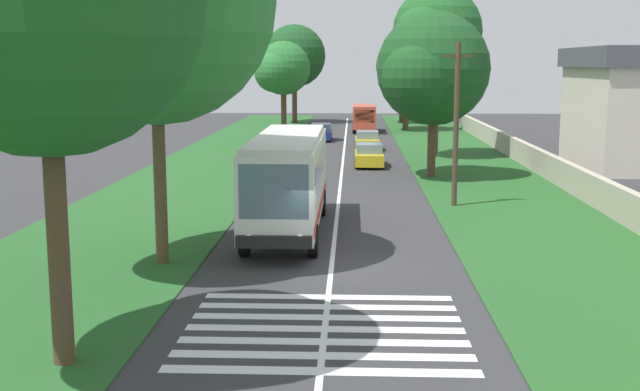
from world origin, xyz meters
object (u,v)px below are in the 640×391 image
roadside_tree_right_2 (401,67)px  roadside_tree_right_3 (405,67)px  trailing_car_2 (321,133)px  roadside_tree_left_2 (39,4)px  roadside_tree_left_3 (143,9)px  roadside_tree_right_0 (434,34)px  utility_pole (456,122)px  trailing_car_1 (367,141)px  trailing_minibus_0 (364,116)px  roadside_tree_left_1 (293,58)px  roadside_tree_right_1 (430,71)px  roadside_tree_left_0 (282,70)px  coach_bus (288,177)px  trailing_car_0 (369,156)px

roadside_tree_right_2 → roadside_tree_right_3: size_ratio=0.98×
trailing_car_2 → roadside_tree_left_2: size_ratio=0.39×
trailing_car_2 → roadside_tree_left_3: size_ratio=0.36×
roadside_tree_right_0 → utility_pole: (-19.41, 0.87, -4.54)m
trailing_car_1 → trailing_minibus_0: 15.95m
roadside_tree_left_1 → roadside_tree_right_0: roadside_tree_right_0 is taller
roadside_tree_left_3 → roadside_tree_right_1: roadside_tree_left_3 is taller
roadside_tree_left_0 → roadside_tree_right_1: size_ratio=0.89×
trailing_minibus_0 → roadside_tree_right_3: 6.32m
trailing_car_2 → roadside_tree_right_2: (20.84, -7.81, 5.35)m
utility_pole → roadside_tree_right_3: bearing=-0.4°
roadside_tree_left_1 → utility_pole: roadside_tree_left_1 is taller
trailing_car_1 → roadside_tree_right_0: roadside_tree_right_0 is taller
coach_bus → roadside_tree_right_3: (47.67, -7.38, 3.98)m
roadside_tree_right_3 → roadside_tree_right_1: bearing=178.9°
roadside_tree_left_0 → utility_pole: 31.78m
coach_bus → roadside_tree_left_3: 8.81m
roadside_tree_right_3 → roadside_tree_right_0: bearing=-178.6°
roadside_tree_left_0 → roadside_tree_left_1: roadside_tree_left_1 is taller
roadside_tree_right_2 → utility_pole: bearing=179.4°
roadside_tree_left_1 → roadside_tree_right_0: (-31.96, -12.02, 1.33)m
trailing_car_0 → roadside_tree_right_0: size_ratio=0.37×
roadside_tree_right_1 → roadside_tree_right_2: size_ratio=1.03×
roadside_tree_left_3 → roadside_tree_right_3: 54.13m
coach_bus → trailing_car_0: 20.47m
trailing_car_2 → roadside_tree_left_0: bearing=111.6°
roadside_tree_right_1 → utility_pole: (-9.40, -0.31, -2.14)m
roadside_tree_right_2 → trailing_car_2: bearing=159.5°
trailing_minibus_0 → coach_bus: bearing=175.6°
roadside_tree_left_2 → roadside_tree_left_1: bearing=0.2°
roadside_tree_left_0 → roadside_tree_right_1: (-20.53, -10.16, 0.08)m
trailing_car_0 → trailing_car_2: same height
trailing_car_2 → roadside_tree_right_1: (-21.80, -6.97, 5.30)m
trailing_car_1 → roadside_tree_right_0: 9.92m
coach_bus → roadside_tree_left_2: size_ratio=1.02×
trailing_car_2 → utility_pole: 32.19m
roadside_tree_right_2 → trailing_car_0: bearing=173.8°
roadside_tree_left_0 → roadside_tree_right_3: 16.01m
trailing_car_1 → roadside_tree_left_3: (-34.99, 7.49, 7.36)m
roadside_tree_left_2 → roadside_tree_right_1: size_ratio=1.18×
trailing_car_2 → utility_pole: bearing=-166.9°
trailing_car_0 → utility_pole: size_ratio=0.59×
coach_bus → roadside_tree_right_1: 17.16m
trailing_minibus_0 → roadside_tree_right_3: (1.97, -3.88, 4.58)m
roadside_tree_right_3 → roadside_tree_left_2: bearing=169.6°
roadside_tree_right_0 → roadside_tree_left_0: bearing=47.2°
coach_bus → roadside_tree_left_2: bearing=164.3°
trailing_car_0 → roadside_tree_left_0: (15.73, 6.90, 5.22)m
trailing_car_1 → roadside_tree_left_2: bearing=170.4°
roadside_tree_right_3 → utility_pole: roadside_tree_right_3 is taller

